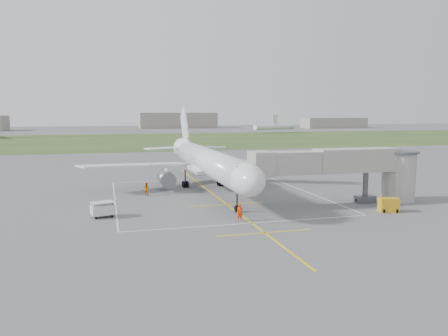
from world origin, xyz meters
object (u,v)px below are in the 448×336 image
object	(u,v)px
baggage_cart	(103,209)
jet_bridge	(351,168)
ramp_worker_wing	(146,189)
airliner	(208,162)
ramp_worker_nose	(240,212)
gpu_unit	(389,205)

from	to	relation	value
baggage_cart	jet_bridge	bearing A→B (deg)	-15.61
jet_bridge	ramp_worker_wing	distance (m)	28.46
airliner	ramp_worker_nose	xyz separation A→B (m)	(-0.95, -19.44, -3.43)
baggage_cart	ramp_worker_wing	distance (m)	13.48
baggage_cart	ramp_worker_nose	size ratio (longest dim) A/B	1.46
baggage_cart	ramp_worker_nose	distance (m)	15.63
ramp_worker_nose	airliner	bearing A→B (deg)	91.96
airliner	baggage_cart	xyz separation A→B (m)	(-15.51, -13.76, -3.49)
jet_bridge	baggage_cart	xyz separation A→B (m)	(-31.23, 0.49, -3.85)
airliner	ramp_worker_nose	world-z (taller)	airliner
ramp_worker_wing	gpu_unit	bearing A→B (deg)	-169.33
gpu_unit	ramp_worker_nose	xyz separation A→B (m)	(-18.57, 0.38, 0.14)
ramp_worker_wing	baggage_cart	bearing A→B (deg)	108.09
airliner	gpu_unit	distance (m)	26.77
jet_bridge	ramp_worker_nose	xyz separation A→B (m)	(-16.67, -5.19, -3.78)
jet_bridge	ramp_worker_wing	size ratio (longest dim) A/B	12.37
gpu_unit	ramp_worker_nose	world-z (taller)	ramp_worker_nose
baggage_cart	ramp_worker_wing	size ratio (longest dim) A/B	1.49
airliner	gpu_unit	xyz separation A→B (m)	(17.62, -19.83, -3.57)
airliner	ramp_worker_wing	xyz separation A→B (m)	(-9.52, -1.68, -3.45)
airliner	ramp_worker_nose	bearing A→B (deg)	-92.79
gpu_unit	ramp_worker_wing	size ratio (longest dim) A/B	1.33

